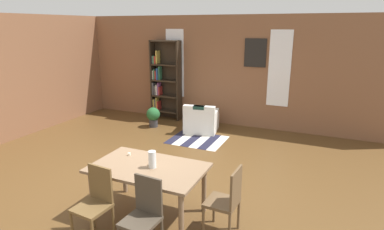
{
  "coord_description": "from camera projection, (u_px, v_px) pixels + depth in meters",
  "views": [
    {
      "loc": [
        2.68,
        -4.5,
        2.67
      ],
      "look_at": [
        0.14,
        1.28,
        0.89
      ],
      "focal_mm": 29.82,
      "sensor_mm": 36.0,
      "label": 1
    }
  ],
  "objects": [
    {
      "name": "ground_plane",
      "position": [
        156.0,
        179.0,
        5.73
      ],
      "size": [
        10.9,
        10.9,
        0.0
      ],
      "primitive_type": "plane",
      "color": "brown"
    },
    {
      "name": "back_wall_brick",
      "position": [
        224.0,
        71.0,
        8.67
      ],
      "size": [
        9.38,
        0.12,
        2.94
      ],
      "primitive_type": "cube",
      "color": "brown",
      "rests_on": "ground"
    },
    {
      "name": "window_pane_0",
      "position": [
        175.0,
        63.0,
        9.13
      ],
      "size": [
        0.55,
        0.02,
        1.91
      ],
      "primitive_type": "cube",
      "color": "white"
    },
    {
      "name": "window_pane_1",
      "position": [
        279.0,
        69.0,
        8.0
      ],
      "size": [
        0.55,
        0.02,
        1.91
      ],
      "primitive_type": "cube",
      "color": "white"
    },
    {
      "name": "dining_table",
      "position": [
        148.0,
        172.0,
        4.52
      ],
      "size": [
        1.6,
        0.98,
        0.75
      ],
      "color": "#82654A",
      "rests_on": "ground"
    },
    {
      "name": "vase_on_table",
      "position": [
        152.0,
        159.0,
        4.43
      ],
      "size": [
        0.11,
        0.11,
        0.24
      ],
      "primitive_type": "cylinder",
      "color": "silver",
      "rests_on": "dining_table"
    },
    {
      "name": "tealight_candle_0",
      "position": [
        129.0,
        154.0,
        4.87
      ],
      "size": [
        0.04,
        0.04,
        0.04
      ],
      "primitive_type": "cylinder",
      "color": "silver",
      "rests_on": "dining_table"
    },
    {
      "name": "tealight_candle_1",
      "position": [
        150.0,
        164.0,
        4.53
      ],
      "size": [
        0.04,
        0.04,
        0.04
      ],
      "primitive_type": "cylinder",
      "color": "silver",
      "rests_on": "dining_table"
    },
    {
      "name": "dining_chair_head_right",
      "position": [
        227.0,
        199.0,
        4.1
      ],
      "size": [
        0.42,
        0.42,
        0.95
      ],
      "color": "brown",
      "rests_on": "ground"
    },
    {
      "name": "dining_chair_near_right",
      "position": [
        144.0,
        214.0,
        3.78
      ],
      "size": [
        0.43,
        0.43,
        0.95
      ],
      "color": "#43392D",
      "rests_on": "ground"
    },
    {
      "name": "dining_chair_near_left",
      "position": [
        95.0,
        201.0,
        4.06
      ],
      "size": [
        0.43,
        0.43,
        0.95
      ],
      "color": "brown",
      "rests_on": "ground"
    },
    {
      "name": "bookshelf_tall",
      "position": [
        164.0,
        81.0,
        9.23
      ],
      "size": [
        0.89,
        0.29,
        2.27
      ],
      "color": "#2D2319",
      "rests_on": "ground"
    },
    {
      "name": "armchair_white",
      "position": [
        201.0,
        121.0,
        8.26
      ],
      "size": [
        0.93,
        0.93,
        0.75
      ],
      "color": "silver",
      "rests_on": "ground"
    },
    {
      "name": "potted_plant_by_shelf",
      "position": [
        153.0,
        116.0,
        8.62
      ],
      "size": [
        0.36,
        0.36,
        0.54
      ],
      "color": "#333338",
      "rests_on": "ground"
    },
    {
      "name": "striped_rug",
      "position": [
        197.0,
        140.0,
        7.7
      ],
      "size": [
        1.3,
        1.07,
        0.01
      ],
      "color": "#1E1E33",
      "rests_on": "ground"
    },
    {
      "name": "framed_picture",
      "position": [
        255.0,
        53.0,
        8.13
      ],
      "size": [
        0.56,
        0.03,
        0.72
      ],
      "primitive_type": "cube",
      "color": "black"
    }
  ]
}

